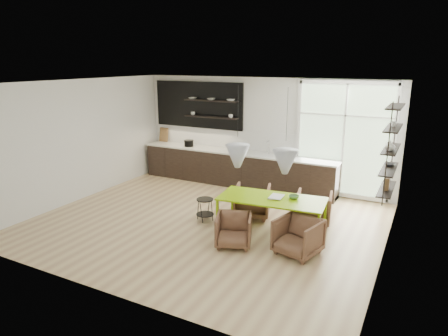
% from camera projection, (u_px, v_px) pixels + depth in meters
% --- Properties ---
extents(room, '(7.02, 6.01, 2.91)m').
position_uv_depth(room, '(254.00, 148.00, 8.77)').
color(room, '#DBBF88').
rests_on(room, ground).
extents(kitchen_run, '(5.54, 0.69, 2.75)m').
position_uv_depth(kitchen_run, '(233.00, 163.00, 10.93)').
color(kitchen_run, black).
rests_on(kitchen_run, ground).
extents(right_shelving, '(0.26, 1.22, 1.90)m').
position_uv_depth(right_shelving, '(390.00, 152.00, 7.55)').
color(right_shelving, black).
rests_on(right_shelving, ground).
extents(dining_table, '(2.12, 1.11, 0.74)m').
position_uv_depth(dining_table, '(272.00, 201.00, 7.73)').
color(dining_table, '#81B305').
rests_on(dining_table, ground).
extents(armchair_back_left, '(0.93, 0.95, 0.69)m').
position_uv_depth(armchair_back_left, '(252.00, 201.00, 8.73)').
color(armchair_back_left, brown).
rests_on(armchair_back_left, ground).
extents(armchair_back_right, '(0.83, 0.85, 0.66)m').
position_uv_depth(armchair_back_right, '(314.00, 208.00, 8.36)').
color(armchair_back_right, brown).
rests_on(armchair_back_right, ground).
extents(armchair_front_left, '(0.84, 0.85, 0.60)m').
position_uv_depth(armchair_front_left, '(234.00, 230.00, 7.34)').
color(armchair_front_left, brown).
rests_on(armchair_front_left, ground).
extents(armchair_front_right, '(0.86, 0.88, 0.66)m').
position_uv_depth(armchair_front_right, '(298.00, 237.00, 7.00)').
color(armchair_front_right, brown).
rests_on(armchair_front_right, ground).
extents(wire_stool, '(0.38, 0.38, 0.48)m').
position_uv_depth(wire_stool, '(205.00, 206.00, 8.50)').
color(wire_stool, black).
rests_on(wire_stool, ground).
extents(table_book, '(0.27, 0.35, 0.03)m').
position_uv_depth(table_book, '(270.00, 196.00, 7.79)').
color(table_book, white).
rests_on(table_book, dining_table).
extents(table_bowl, '(0.21, 0.21, 0.06)m').
position_uv_depth(table_bowl, '(294.00, 197.00, 7.68)').
color(table_bowl, '#5E8C51').
rests_on(table_bowl, dining_table).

